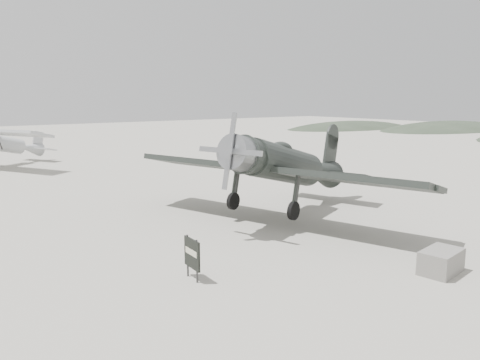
# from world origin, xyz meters

# --- Properties ---
(ground) EXTENTS (160.00, 160.00, 0.00)m
(ground) POSITION_xyz_m (0.00, 0.00, 0.00)
(ground) COLOR #A29E90
(ground) RESTS_ON ground
(hill_east_north) EXTENTS (36.00, 18.00, 6.00)m
(hill_east_north) POSITION_xyz_m (60.00, 28.00, 0.00)
(hill_east_north) COLOR #2D392A
(hill_east_north) RESTS_ON ground
(hill_northeast) EXTENTS (32.00, 16.00, 5.20)m
(hill_northeast) POSITION_xyz_m (50.00, 40.00, 0.00)
(hill_northeast) COLOR #2D392A
(hill_northeast) RESTS_ON ground
(lowwing_monoplane) EXTENTS (9.58, 13.14, 4.26)m
(lowwing_monoplane) POSITION_xyz_m (0.56, 1.85, 2.25)
(lowwing_monoplane) COLOR black
(lowwing_monoplane) RESTS_ON ground
(equipment_block) EXTENTS (1.53, 1.08, 0.71)m
(equipment_block) POSITION_xyz_m (-0.39, -6.03, 0.36)
(equipment_block) COLOR slate
(equipment_block) RESTS_ON ground
(sign_board) EXTENTS (0.12, 0.88, 1.27)m
(sign_board) POSITION_xyz_m (-6.65, -2.01, 0.76)
(sign_board) COLOR #333333
(sign_board) RESTS_ON ground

